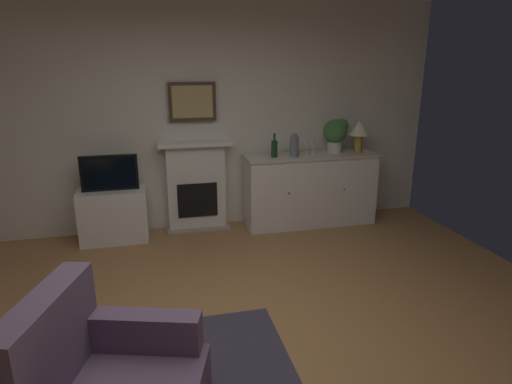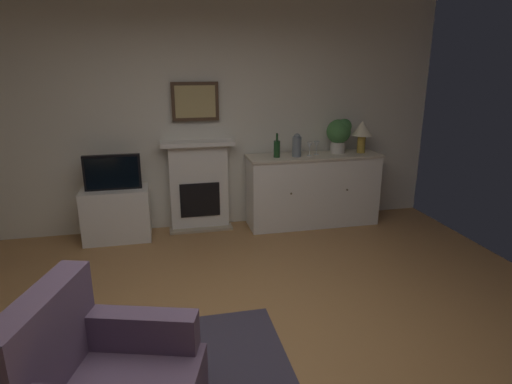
{
  "view_description": "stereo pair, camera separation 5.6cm",
  "coord_description": "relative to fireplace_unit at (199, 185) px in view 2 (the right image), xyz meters",
  "views": [
    {
      "loc": [
        -0.5,
        -2.48,
        1.98
      ],
      "look_at": [
        0.27,
        0.68,
        1.0
      ],
      "focal_mm": 30.0,
      "sensor_mm": 36.0,
      "label": 1
    },
    {
      "loc": [
        -0.44,
        -2.5,
        1.98
      ],
      "look_at": [
        0.27,
        0.68,
        1.0
      ],
      "focal_mm": 30.0,
      "sensor_mm": 36.0,
      "label": 2
    }
  ],
  "objects": [
    {
      "name": "framed_picture",
      "position": [
        0.0,
        0.05,
        1.01
      ],
      "size": [
        0.55,
        0.04,
        0.45
      ],
      "color": "#473323"
    },
    {
      "name": "tv_set",
      "position": [
        -0.98,
        -0.19,
        0.26
      ],
      "size": [
        0.62,
        0.07,
        0.4
      ],
      "color": "black",
      "rests_on": "tv_cabinet"
    },
    {
      "name": "wine_glass_center",
      "position": [
        1.45,
        -0.17,
        0.48
      ],
      "size": [
        0.07,
        0.07,
        0.16
      ],
      "color": "silver",
      "rests_on": "sideboard_cabinet"
    },
    {
      "name": "ground_plane",
      "position": [
        0.02,
        -2.58,
        -0.6
      ],
      "size": [
        6.07,
        5.48,
        0.1
      ],
      "primitive_type": "cube",
      "color": "#9E7042",
      "rests_on": "ground"
    },
    {
      "name": "wall_rear",
      "position": [
        0.02,
        0.13,
        0.82
      ],
      "size": [
        6.07,
        0.06,
        2.75
      ],
      "primitive_type": "cube",
      "color": "silver",
      "rests_on": "ground_plane"
    },
    {
      "name": "wine_bottle",
      "position": [
        0.93,
        -0.21,
        0.46
      ],
      "size": [
        0.08,
        0.08,
        0.29
      ],
      "color": "#193F1E",
      "rests_on": "sideboard_cabinet"
    },
    {
      "name": "table_lamp",
      "position": [
        2.04,
        -0.18,
        0.63
      ],
      "size": [
        0.26,
        0.26,
        0.4
      ],
      "color": "#B79338",
      "rests_on": "sideboard_cabinet"
    },
    {
      "name": "tv_cabinet",
      "position": [
        -0.98,
        -0.16,
        -0.24
      ],
      "size": [
        0.75,
        0.42,
        0.61
      ],
      "color": "white",
      "rests_on": "ground_plane"
    },
    {
      "name": "potted_plant_small",
      "position": [
        1.75,
        -0.13,
        0.61
      ],
      "size": [
        0.3,
        0.3,
        0.43
      ],
      "color": "beige",
      "rests_on": "sideboard_cabinet"
    },
    {
      "name": "wine_glass_left",
      "position": [
        1.34,
        -0.22,
        0.48
      ],
      "size": [
        0.07,
        0.07,
        0.16
      ],
      "color": "silver",
      "rests_on": "sideboard_cabinet"
    },
    {
      "name": "fireplace_unit",
      "position": [
        0.0,
        0.0,
        0.0
      ],
      "size": [
        0.87,
        0.3,
        1.1
      ],
      "color": "white",
      "rests_on": "ground_plane"
    },
    {
      "name": "sideboard_cabinet",
      "position": [
        1.42,
        -0.18,
        -0.1
      ],
      "size": [
        1.66,
        0.49,
        0.9
      ],
      "color": "white",
      "rests_on": "ground_plane"
    },
    {
      "name": "vase_decorative",
      "position": [
        1.17,
        -0.23,
        0.49
      ],
      "size": [
        0.11,
        0.11,
        0.28
      ],
      "color": "slate",
      "rests_on": "sideboard_cabinet"
    }
  ]
}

